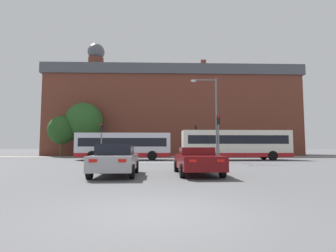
# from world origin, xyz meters

# --- Properties ---
(ground_plane) EXTENTS (400.00, 400.00, 0.00)m
(ground_plane) POSITION_xyz_m (0.00, 0.00, 0.00)
(ground_plane) COLOR #545456
(stop_line_strip) EXTENTS (8.38, 0.30, 0.01)m
(stop_line_strip) POSITION_xyz_m (0.00, 18.65, 0.00)
(stop_line_strip) COLOR silver
(stop_line_strip) RESTS_ON ground_plane
(far_pavement) EXTENTS (69.31, 2.50, 0.01)m
(far_pavement) POSITION_xyz_m (0.00, 33.40, 0.01)
(far_pavement) COLOR #A09B91
(far_pavement) RESTS_ON ground_plane
(brick_civic_building) EXTENTS (44.15, 14.24, 21.29)m
(brick_civic_building) POSITION_xyz_m (2.28, 43.87, 7.79)
(brick_civic_building) COLOR brown
(brick_civic_building) RESTS_ON ground_plane
(car_saloon_left) EXTENTS (2.10, 4.40, 1.53)m
(car_saloon_left) POSITION_xyz_m (-2.11, 7.27, 0.78)
(car_saloon_left) COLOR #9E9EA3
(car_saloon_left) RESTS_ON ground_plane
(car_roadster_right) EXTENTS (2.15, 4.91, 1.36)m
(car_roadster_right) POSITION_xyz_m (1.91, 7.80, 0.70)
(car_roadster_right) COLOR #600C0F
(car_roadster_right) RESTS_ON ground_plane
(bus_crossing_lead) EXTENTS (11.61, 2.74, 3.19)m
(bus_crossing_lead) POSITION_xyz_m (8.28, 22.94, 1.71)
(bus_crossing_lead) COLOR silver
(bus_crossing_lead) RESTS_ON ground_plane
(bus_crossing_trailing) EXTENTS (10.06, 2.76, 2.90)m
(bus_crossing_trailing) POSITION_xyz_m (-3.90, 23.27, 1.55)
(bus_crossing_trailing) COLOR silver
(bus_crossing_trailing) RESTS_ON ground_plane
(traffic_light_near_right) EXTENTS (0.26, 0.31, 4.30)m
(traffic_light_near_right) POSITION_xyz_m (5.47, 18.55, 2.89)
(traffic_light_near_right) COLOR slate
(traffic_light_near_right) RESTS_ON ground_plane
(traffic_light_far_right) EXTENTS (0.26, 0.31, 4.57)m
(traffic_light_far_right) POSITION_xyz_m (5.30, 32.76, 3.05)
(traffic_light_far_right) COLOR slate
(traffic_light_far_right) RESTS_ON ground_plane
(traffic_light_near_left) EXTENTS (0.26, 0.31, 3.61)m
(traffic_light_near_left) POSITION_xyz_m (-5.44, 19.05, 2.46)
(traffic_light_near_left) COLOR slate
(traffic_light_near_left) RESTS_ON ground_plane
(street_lamp_junction) EXTENTS (2.47, 0.36, 7.89)m
(street_lamp_junction) POSITION_xyz_m (4.93, 18.73, 4.81)
(street_lamp_junction) COLOR slate
(street_lamp_junction) RESTS_ON ground_plane
(pedestrian_waiting) EXTENTS (0.40, 0.46, 1.60)m
(pedestrian_waiting) POSITION_xyz_m (4.22, 33.93, 0.93)
(pedestrian_waiting) COLOR #333851
(pedestrian_waiting) RESTS_ON ground_plane
(tree_by_building) EXTENTS (5.78, 5.78, 8.27)m
(tree_by_building) POSITION_xyz_m (-11.73, 35.07, 5.23)
(tree_by_building) COLOR #4C3823
(tree_by_building) RESTS_ON ground_plane
(tree_kerbside) EXTENTS (4.00, 4.00, 6.03)m
(tree_kerbside) POSITION_xyz_m (-14.60, 33.70, 3.92)
(tree_kerbside) COLOR #4C3823
(tree_kerbside) RESTS_ON ground_plane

